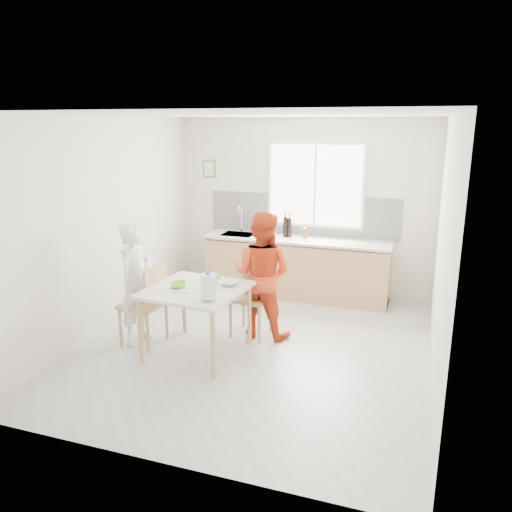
% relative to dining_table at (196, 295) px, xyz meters
% --- Properties ---
extents(ground, '(4.50, 4.50, 0.00)m').
position_rel_dining_table_xyz_m(ground, '(0.59, 0.37, -0.72)').
color(ground, '#B7B7B2').
rests_on(ground, ground).
extents(room_shell, '(4.50, 4.50, 4.50)m').
position_rel_dining_table_xyz_m(room_shell, '(0.59, 0.37, 0.93)').
color(room_shell, silver).
rests_on(room_shell, ground).
extents(window, '(1.50, 0.06, 1.30)m').
position_rel_dining_table_xyz_m(window, '(0.79, 2.60, 0.98)').
color(window, white).
rests_on(window, room_shell).
extents(backsplash, '(3.00, 0.02, 0.65)m').
position_rel_dining_table_xyz_m(backsplash, '(0.59, 2.61, 0.51)').
color(backsplash, white).
rests_on(backsplash, room_shell).
extents(picture_frame, '(0.22, 0.03, 0.28)m').
position_rel_dining_table_xyz_m(picture_frame, '(-0.96, 2.60, 1.18)').
color(picture_frame, '#518E40').
rests_on(picture_frame, room_shell).
extents(kitchen_counter, '(2.84, 0.64, 1.37)m').
position_rel_dining_table_xyz_m(kitchen_counter, '(0.59, 2.32, -0.30)').
color(kitchen_counter, tan).
rests_on(kitchen_counter, ground).
extents(dining_table, '(1.13, 1.13, 0.80)m').
position_rel_dining_table_xyz_m(dining_table, '(0.00, 0.00, 0.00)').
color(dining_table, silver).
rests_on(dining_table, ground).
extents(chair_left, '(0.50, 0.50, 1.00)m').
position_rel_dining_table_xyz_m(chair_left, '(-0.67, 0.06, -0.17)').
color(chair_left, tan).
rests_on(chair_left, ground).
extents(chair_far, '(0.49, 0.49, 0.99)m').
position_rel_dining_table_xyz_m(chair_far, '(0.42, 0.79, -0.17)').
color(chair_far, tan).
rests_on(chair_far, ground).
extents(person_white, '(0.40, 0.57, 1.49)m').
position_rel_dining_table_xyz_m(person_white, '(-0.82, 0.07, 0.03)').
color(person_white, white).
rests_on(person_white, ground).
extents(person_red, '(0.82, 0.66, 1.59)m').
position_rel_dining_table_xyz_m(person_red, '(0.54, 0.77, 0.08)').
color(person_red, red).
rests_on(person_red, ground).
extents(bowl_green, '(0.20, 0.20, 0.06)m').
position_rel_dining_table_xyz_m(bowl_green, '(-0.20, -0.03, 0.11)').
color(bowl_green, '#7BD731').
rests_on(bowl_green, dining_table).
extents(bowl_white, '(0.24, 0.24, 0.05)m').
position_rel_dining_table_xyz_m(bowl_white, '(0.32, 0.22, 0.11)').
color(bowl_white, silver).
rests_on(bowl_white, dining_table).
extents(milk_jug, '(0.23, 0.16, 0.29)m').
position_rel_dining_table_xyz_m(milk_jug, '(0.30, -0.31, 0.24)').
color(milk_jug, white).
rests_on(milk_jug, dining_table).
extents(green_box, '(0.11, 0.11, 0.09)m').
position_rel_dining_table_xyz_m(green_box, '(0.12, 0.27, 0.13)').
color(green_box, '#80BF2C').
rests_on(green_box, dining_table).
extents(spoon, '(0.16, 0.05, 0.01)m').
position_rel_dining_table_xyz_m(spoon, '(-0.10, -0.21, 0.09)').
color(spoon, '#A5A5AA').
rests_on(spoon, dining_table).
extents(cutting_board, '(0.37, 0.28, 0.01)m').
position_rel_dining_table_xyz_m(cutting_board, '(1.45, 2.21, 0.21)').
color(cutting_board, '#A6D230').
rests_on(cutting_board, kitchen_counter).
extents(wine_bottle_a, '(0.07, 0.07, 0.32)m').
position_rel_dining_table_xyz_m(wine_bottle_a, '(0.39, 2.36, 0.36)').
color(wine_bottle_a, black).
rests_on(wine_bottle_a, kitchen_counter).
extents(wine_bottle_b, '(0.07, 0.07, 0.30)m').
position_rel_dining_table_xyz_m(wine_bottle_b, '(0.46, 2.37, 0.35)').
color(wine_bottle_b, black).
rests_on(wine_bottle_b, kitchen_counter).
extents(jar_amber, '(0.06, 0.06, 0.16)m').
position_rel_dining_table_xyz_m(jar_amber, '(0.71, 2.35, 0.28)').
color(jar_amber, brown).
rests_on(jar_amber, kitchen_counter).
extents(soap_bottle, '(0.10, 0.10, 0.19)m').
position_rel_dining_table_xyz_m(soap_bottle, '(0.04, 2.40, 0.30)').
color(soap_bottle, '#999999').
rests_on(soap_bottle, kitchen_counter).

